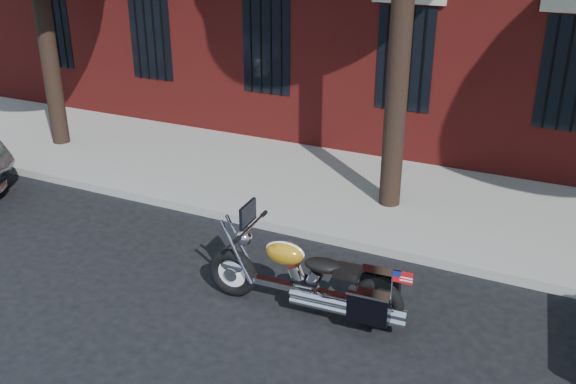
% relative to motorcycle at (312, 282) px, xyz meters
% --- Properties ---
extents(ground, '(120.00, 120.00, 0.00)m').
position_rel_motorcycle_xyz_m(ground, '(-0.55, 0.56, -0.48)').
color(ground, black).
rests_on(ground, ground).
extents(curb, '(40.00, 0.16, 0.15)m').
position_rel_motorcycle_xyz_m(curb, '(-0.55, 1.94, -0.40)').
color(curb, gray).
rests_on(curb, ground).
extents(sidewalk, '(40.00, 3.60, 0.15)m').
position_rel_motorcycle_xyz_m(sidewalk, '(-0.55, 3.82, -0.40)').
color(sidewalk, gray).
rests_on(sidewalk, ground).
extents(motorcycle, '(2.82, 0.87, 1.41)m').
position_rel_motorcycle_xyz_m(motorcycle, '(0.00, 0.00, 0.00)').
color(motorcycle, black).
rests_on(motorcycle, ground).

